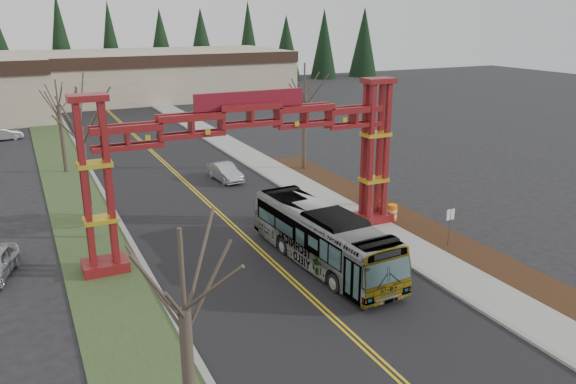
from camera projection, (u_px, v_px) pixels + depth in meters
road at (213, 208)px, 37.60m from camera, size 12.00×110.00×0.02m
lane_line_left at (211, 208)px, 37.55m from camera, size 0.12×100.00×0.01m
lane_line_right at (215, 207)px, 37.65m from camera, size 0.12×100.00×0.01m
curb_right at (295, 195)px, 40.14m from camera, size 0.30×110.00×0.15m
sidewalk_right at (313, 192)px, 40.74m from camera, size 2.60×110.00×0.14m
landscape_strip at (495, 264)px, 28.96m from camera, size 2.60×50.00×0.12m
grass_median at (88, 226)px, 34.27m from camera, size 4.00×110.00×0.08m
curb_left at (119, 221)px, 35.03m from camera, size 0.30×110.00×0.15m
gateway_arch at (251, 141)px, 29.80m from camera, size 18.20×1.60×8.90m
retail_building_east at (161, 74)px, 87.85m from camera, size 38.00×20.30×7.00m
conifer_treeline at (84, 52)px, 93.24m from camera, size 116.10×5.60×13.00m
transit_bus at (323, 237)px, 28.64m from camera, size 3.16×10.96×3.02m
silver_sedan at (225, 172)px, 43.65m from camera, size 1.83×4.18×1.34m
parked_car_far_a at (2, 134)px, 57.55m from camera, size 4.06×2.15×1.27m
bare_tree_median_near at (184, 311)px, 13.36m from camera, size 3.16×3.16×7.74m
bare_tree_median_mid at (80, 128)px, 30.53m from camera, size 3.29×3.29×8.71m
bare_tree_median_far at (58, 106)px, 44.42m from camera, size 3.06×3.06×7.53m
bare_tree_right_far at (305, 93)px, 45.02m from camera, size 3.52×3.52×8.74m
street_sign at (450, 220)px, 30.75m from camera, size 0.51×0.06×2.24m
barrel_south at (392, 213)px, 34.97m from camera, size 0.60×0.60×1.10m
barrel_mid at (382, 207)px, 36.30m from camera, size 0.50×0.50×0.93m
barrel_north at (367, 200)px, 37.67m from camera, size 0.53×0.53×0.97m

